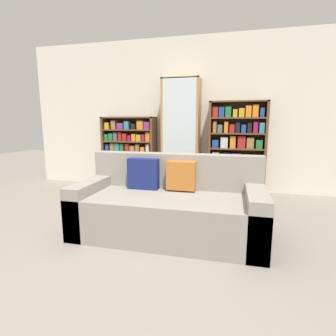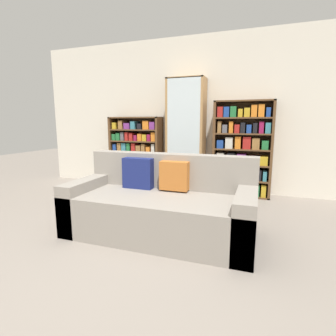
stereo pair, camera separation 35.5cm
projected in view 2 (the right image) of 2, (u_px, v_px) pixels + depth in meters
ground_plane at (114, 262)px, 2.32m from camera, size 16.00×16.00×0.00m
wall_back at (193, 115)px, 4.72m from camera, size 6.14×0.06×2.70m
couch at (161, 207)px, 2.90m from camera, size 2.00×0.92×0.86m
bookshelf_left at (136, 153)px, 4.99m from camera, size 1.00×0.32×1.32m
display_cabinet at (186, 137)px, 4.60m from camera, size 0.65×0.36×1.97m
bookshelf_right at (242, 150)px, 4.34m from camera, size 0.94×0.32×1.57m
wine_bottle at (214, 191)px, 4.16m from camera, size 0.08×0.08×0.37m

